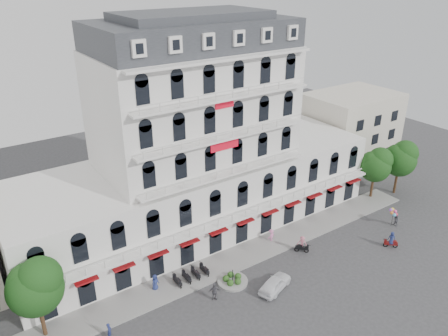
% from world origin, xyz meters
% --- Properties ---
extents(ground, '(120.00, 120.00, 0.00)m').
position_xyz_m(ground, '(0.00, 0.00, 0.00)').
color(ground, '#38383A').
rests_on(ground, ground).
extents(sidewalk, '(53.00, 4.00, 0.16)m').
position_xyz_m(sidewalk, '(0.00, 9.00, 0.08)').
color(sidewalk, gray).
rests_on(sidewalk, ground).
extents(main_building, '(45.00, 15.00, 25.80)m').
position_xyz_m(main_building, '(0.00, 18.00, 9.96)').
color(main_building, silver).
rests_on(main_building, ground).
extents(flank_building_east, '(14.00, 10.00, 12.00)m').
position_xyz_m(flank_building_east, '(30.00, 20.00, 6.00)').
color(flank_building_east, beige).
rests_on(flank_building_east, ground).
extents(traffic_island, '(3.20, 3.20, 1.60)m').
position_xyz_m(traffic_island, '(-3.00, 6.00, 0.26)').
color(traffic_island, gray).
rests_on(traffic_island, ground).
extents(parked_scooter_row, '(4.40, 1.80, 1.10)m').
position_xyz_m(parked_scooter_row, '(-6.35, 8.80, 0.00)').
color(parked_scooter_row, black).
rests_on(parked_scooter_row, ground).
extents(tree_west_inner, '(4.76, 4.76, 8.25)m').
position_xyz_m(tree_west_inner, '(-20.95, 9.48, 5.68)').
color(tree_west_inner, '#382314').
rests_on(tree_west_inner, ground).
extents(tree_east_inner, '(4.40, 4.37, 7.57)m').
position_xyz_m(tree_east_inner, '(24.05, 9.98, 5.21)').
color(tree_east_inner, '#382314').
rests_on(tree_east_inner, ground).
extents(tree_east_outer, '(4.65, 4.65, 8.05)m').
position_xyz_m(tree_east_outer, '(28.05, 8.98, 5.55)').
color(tree_east_outer, '#382314').
rests_on(tree_east_outer, ground).
extents(parked_car, '(4.62, 3.02, 1.46)m').
position_xyz_m(parked_car, '(-0.05, 2.69, 0.73)').
color(parked_car, white).
rests_on(parked_car, ground).
extents(rider_east, '(1.34, 1.28, 2.09)m').
position_xyz_m(rider_east, '(15.95, 0.67, 1.03)').
color(rider_east, maroon).
rests_on(rider_east, ground).
extents(rider_center, '(1.30, 1.32, 2.14)m').
position_xyz_m(rider_center, '(6.65, 5.86, 1.12)').
color(rider_center, black).
rests_on(rider_center, ground).
extents(pedestrian_left, '(1.04, 0.87, 1.82)m').
position_xyz_m(pedestrian_left, '(-10.15, 9.50, 0.91)').
color(pedestrian_left, navy).
rests_on(pedestrian_left, ground).
extents(pedestrian_mid, '(1.21, 1.03, 1.94)m').
position_xyz_m(pedestrian_mid, '(-5.95, 4.88, 0.97)').
color(pedestrian_mid, '#55545B').
rests_on(pedestrian_mid, ground).
extents(pedestrian_right, '(1.17, 0.81, 1.65)m').
position_xyz_m(pedestrian_right, '(5.12, 9.50, 0.83)').
color(pedestrian_right, pink).
rests_on(pedestrian_right, ground).
extents(pedestrian_far, '(0.60, 0.71, 1.65)m').
position_xyz_m(pedestrian_far, '(-16.33, 6.00, 0.83)').
color(pedestrian_far, navy).
rests_on(pedestrian_far, ground).
extents(balloon_vendor, '(1.32, 1.25, 2.45)m').
position_xyz_m(balloon_vendor, '(20.24, 3.37, 1.28)').
color(balloon_vendor, slate).
rests_on(balloon_vendor, ground).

